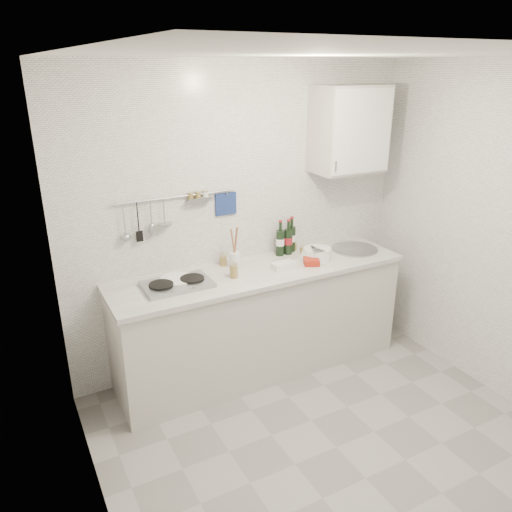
{
  "coord_description": "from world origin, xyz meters",
  "views": [
    {
      "loc": [
        -1.76,
        -2.14,
        2.45
      ],
      "look_at": [
        -0.15,
        0.9,
        1.13
      ],
      "focal_mm": 35.0,
      "sensor_mm": 36.0,
      "label": 1
    }
  ],
  "objects_px": {
    "plate_stack_hob": "(177,281)",
    "utensil_crock": "(235,258)",
    "wall_cabinet": "(349,129)",
    "plate_stack_sink": "(316,254)",
    "wine_bottles": "(287,236)"
  },
  "relations": [
    {
      "from": "plate_stack_hob",
      "to": "wall_cabinet",
      "type": "bearing_deg",
      "value": 2.32
    },
    {
      "from": "plate_stack_hob",
      "to": "utensil_crock",
      "type": "xyz_separation_m",
      "value": [
        0.53,
        0.08,
        0.06
      ]
    },
    {
      "from": "wine_bottles",
      "to": "wall_cabinet",
      "type": "bearing_deg",
      "value": -9.33
    },
    {
      "from": "plate_stack_hob",
      "to": "plate_stack_sink",
      "type": "height_order",
      "value": "plate_stack_sink"
    },
    {
      "from": "wall_cabinet",
      "to": "plate_stack_sink",
      "type": "distance_m",
      "value": 1.07
    },
    {
      "from": "plate_stack_sink",
      "to": "wine_bottles",
      "type": "bearing_deg",
      "value": 123.76
    },
    {
      "from": "wall_cabinet",
      "to": "plate_stack_hob",
      "type": "xyz_separation_m",
      "value": [
        -1.58,
        -0.06,
        -1.01
      ]
    },
    {
      "from": "wall_cabinet",
      "to": "utensil_crock",
      "type": "bearing_deg",
      "value": 178.89
    },
    {
      "from": "wall_cabinet",
      "to": "plate_stack_sink",
      "type": "xyz_separation_m",
      "value": [
        -0.38,
        -0.14,
        -0.99
      ]
    },
    {
      "from": "wall_cabinet",
      "to": "wine_bottles",
      "type": "relative_size",
      "value": 2.26
    },
    {
      "from": "plate_stack_hob",
      "to": "utensil_crock",
      "type": "bearing_deg",
      "value": 9.12
    },
    {
      "from": "wall_cabinet",
      "to": "utensil_crock",
      "type": "xyz_separation_m",
      "value": [
        -1.06,
        0.02,
        -0.95
      ]
    },
    {
      "from": "utensil_crock",
      "to": "plate_stack_hob",
      "type": "bearing_deg",
      "value": -170.88
    },
    {
      "from": "plate_stack_hob",
      "to": "wine_bottles",
      "type": "distance_m",
      "value": 1.07
    },
    {
      "from": "plate_stack_sink",
      "to": "utensil_crock",
      "type": "xyz_separation_m",
      "value": [
        -0.68,
        0.16,
        0.04
      ]
    }
  ]
}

